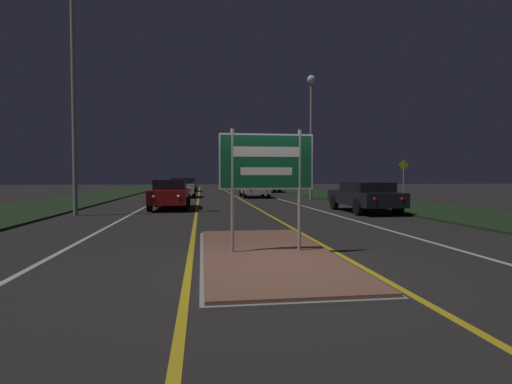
{
  "coord_description": "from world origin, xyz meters",
  "views": [
    {
      "loc": [
        -1.27,
        -6.62,
        1.57
      ],
      "look_at": [
        0.0,
        2.65,
        1.22
      ],
      "focal_mm": 28.0,
      "sensor_mm": 36.0,
      "label": 1
    }
  ],
  "objects": [
    {
      "name": "car_receding_2",
      "position": [
        5.7,
        34.22,
        0.77
      ],
      "size": [
        1.91,
        4.63,
        1.48
      ],
      "color": "#4C514C",
      "rests_on": "ground_plane"
    },
    {
      "name": "verge_right",
      "position": [
        9.5,
        20.0,
        0.04
      ],
      "size": [
        5.0,
        100.0,
        0.08
      ],
      "color": "#1E3319",
      "rests_on": "ground_plane"
    },
    {
      "name": "lane_line_white_right",
      "position": [
        4.2,
        25.0,
        0.0
      ],
      "size": [
        0.12,
        70.0,
        0.01
      ],
      "color": "silver",
      "rests_on": "ground_plane"
    },
    {
      "name": "highway_sign",
      "position": [
        0.0,
        1.14,
        1.77
      ],
      "size": [
        1.87,
        0.07,
        2.42
      ],
      "color": "#9E9E99",
      "rests_on": "median_island"
    },
    {
      "name": "car_receding_0",
      "position": [
        5.94,
        10.31,
        0.73
      ],
      "size": [
        1.94,
        4.83,
        1.34
      ],
      "color": "black",
      "rests_on": "ground_plane"
    },
    {
      "name": "verge_left",
      "position": [
        -9.5,
        20.0,
        0.04
      ],
      "size": [
        5.0,
        100.0,
        0.08
      ],
      "color": "#1E3319",
      "rests_on": "ground_plane"
    },
    {
      "name": "car_approaching_1",
      "position": [
        -2.74,
        24.65,
        0.81
      ],
      "size": [
        2.04,
        4.25,
        1.5
      ],
      "color": "silver",
      "rests_on": "ground_plane"
    },
    {
      "name": "car_receding_1",
      "position": [
        2.77,
        23.82,
        0.75
      ],
      "size": [
        1.99,
        4.66,
        1.42
      ],
      "color": "silver",
      "rests_on": "ground_plane"
    },
    {
      "name": "streetlight_left_near",
      "position": [
        -6.31,
        10.27,
        6.08
      ],
      "size": [
        0.48,
        0.48,
        9.99
      ],
      "color": "#9E9E99",
      "rests_on": "ground_plane"
    },
    {
      "name": "ground_plane",
      "position": [
        0.0,
        0.0,
        0.0
      ],
      "size": [
        160.0,
        160.0,
        0.0
      ],
      "primitive_type": "plane",
      "color": "#282623"
    },
    {
      "name": "edge_line_white_right",
      "position": [
        7.2,
        25.0,
        0.0
      ],
      "size": [
        0.1,
        70.0,
        0.01
      ],
      "color": "silver",
      "rests_on": "ground_plane"
    },
    {
      "name": "edge_line_white_left",
      "position": [
        -7.2,
        25.0,
        0.0
      ],
      "size": [
        0.1,
        70.0,
        0.01
      ],
      "color": "silver",
      "rests_on": "ground_plane"
    },
    {
      "name": "car_approaching_0",
      "position": [
        -2.79,
        13.47,
        0.76
      ],
      "size": [
        1.85,
        4.79,
        1.43
      ],
      "color": "maroon",
      "rests_on": "ground_plane"
    },
    {
      "name": "median_island",
      "position": [
        0.0,
        1.15,
        0.04
      ],
      "size": [
        2.61,
        6.3,
        0.1
      ],
      "color": "#999993",
      "rests_on": "ground_plane"
    },
    {
      "name": "centre_line_yellow_right",
      "position": [
        1.49,
        25.0,
        0.0
      ],
      "size": [
        0.12,
        70.0,
        0.01
      ],
      "color": "gold",
      "rests_on": "ground_plane"
    },
    {
      "name": "streetlight_right_near",
      "position": [
        6.3,
        20.42,
        6.03
      ],
      "size": [
        0.61,
        0.61,
        8.61
      ],
      "color": "#9E9E99",
      "rests_on": "ground_plane"
    },
    {
      "name": "car_approaching_2",
      "position": [
        -2.73,
        37.53,
        0.77
      ],
      "size": [
        1.91,
        4.43,
        1.45
      ],
      "color": "#4C514C",
      "rests_on": "ground_plane"
    },
    {
      "name": "lane_line_white_left",
      "position": [
        -4.2,
        25.0,
        0.0
      ],
      "size": [
        0.12,
        70.0,
        0.01
      ],
      "color": "silver",
      "rests_on": "ground_plane"
    },
    {
      "name": "car_receding_3",
      "position": [
        2.58,
        47.05,
        0.81
      ],
      "size": [
        2.02,
        4.84,
        1.52
      ],
      "color": "maroon",
      "rests_on": "ground_plane"
    },
    {
      "name": "warning_sign",
      "position": [
        9.85,
        14.18,
        1.55
      ],
      "size": [
        0.6,
        0.06,
        2.44
      ],
      "color": "#9E9E99",
      "rests_on": "verge_right"
    },
    {
      "name": "centre_line_yellow_left",
      "position": [
        -1.49,
        25.0,
        0.0
      ],
      "size": [
        0.12,
        70.0,
        0.01
      ],
      "color": "gold",
      "rests_on": "ground_plane"
    }
  ]
}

